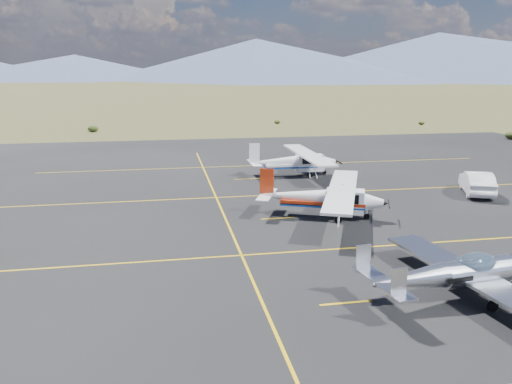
{
  "coord_description": "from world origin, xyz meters",
  "views": [
    {
      "loc": [
        -9.29,
        -19.38,
        8.26
      ],
      "look_at": [
        -4.28,
        7.61,
        1.6
      ],
      "focal_mm": 35.0,
      "sensor_mm": 36.0,
      "label": 1
    }
  ],
  "objects_px": {
    "aircraft_plain": "(295,161)",
    "aircraft_cessna": "(323,197)",
    "aircraft_low_wing": "(459,274)",
    "sedan": "(477,183)"
  },
  "relations": [
    {
      "from": "aircraft_cessna",
      "to": "sedan",
      "type": "distance_m",
      "value": 12.69
    },
    {
      "from": "aircraft_low_wing",
      "to": "aircraft_cessna",
      "type": "bearing_deg",
      "value": 91.43
    },
    {
      "from": "aircraft_low_wing",
      "to": "sedan",
      "type": "distance_m",
      "value": 18.07
    },
    {
      "from": "aircraft_low_wing",
      "to": "aircraft_plain",
      "type": "height_order",
      "value": "aircraft_plain"
    },
    {
      "from": "aircraft_cessna",
      "to": "sedan",
      "type": "bearing_deg",
      "value": 38.87
    },
    {
      "from": "aircraft_low_wing",
      "to": "aircraft_plain",
      "type": "distance_m",
      "value": 22.96
    },
    {
      "from": "aircraft_plain",
      "to": "aircraft_cessna",
      "type": "bearing_deg",
      "value": -96.67
    },
    {
      "from": "aircraft_low_wing",
      "to": "aircraft_plain",
      "type": "bearing_deg",
      "value": 83.64
    },
    {
      "from": "aircraft_plain",
      "to": "sedan",
      "type": "xyz_separation_m",
      "value": [
        10.77,
        -8.31,
        -0.41
      ]
    },
    {
      "from": "sedan",
      "to": "aircraft_low_wing",
      "type": "bearing_deg",
      "value": 77.98
    }
  ]
}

